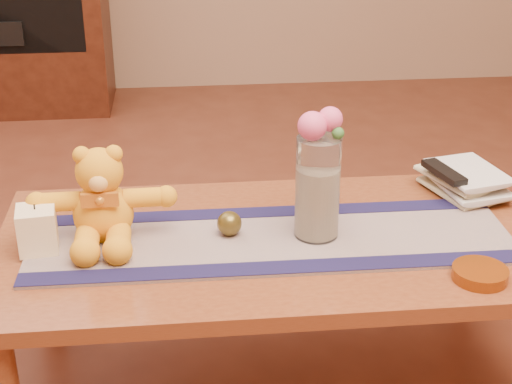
{
  "coord_description": "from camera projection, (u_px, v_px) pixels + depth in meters",
  "views": [
    {
      "loc": [
        -0.22,
        -1.7,
        1.38
      ],
      "look_at": [
        -0.05,
        0.0,
        0.58
      ],
      "focal_mm": 54.38,
      "sensor_mm": 36.0,
      "label": 1
    }
  ],
  "objects": [
    {
      "name": "book_top",
      "position": [
        443.0,
        177.0,
        2.13
      ],
      "size": [
        0.21,
        0.25,
        0.02
      ],
      "primitive_type": "imported",
      "rotation": [
        0.0,
        0.0,
        0.21
      ],
      "color": "beige",
      "rests_on": "book_upper"
    },
    {
      "name": "persian_runner",
      "position": [
        272.0,
        240.0,
        1.93
      ],
      "size": [
        1.2,
        0.36,
        0.01
      ],
      "primitive_type": "cube",
      "rotation": [
        0.0,
        0.0,
        -0.01
      ],
      "color": "#1C234F",
      "rests_on": "coffee_table_top"
    },
    {
      "name": "blue_flower_back",
      "position": [
        321.0,
        122.0,
        1.86
      ],
      "size": [
        0.04,
        0.04,
        0.04
      ],
      "primitive_type": "sphere",
      "color": "#5467B6",
      "rests_on": "glass_vase"
    },
    {
      "name": "rose_right",
      "position": [
        330.0,
        119.0,
        1.83
      ],
      "size": [
        0.06,
        0.06,
        0.06
      ],
      "primitive_type": "sphere",
      "color": "#E8518A",
      "rests_on": "glass_vase"
    },
    {
      "name": "pillar_candle",
      "position": [
        37.0,
        229.0,
        1.86
      ],
      "size": [
        0.1,
        0.1,
        0.11
      ],
      "primitive_type": "cube",
      "rotation": [
        0.0,
        0.0,
        0.12
      ],
      "color": "#FFECBB",
      "rests_on": "persian_runner"
    },
    {
      "name": "runner_border_far",
      "position": [
        266.0,
        212.0,
        2.06
      ],
      "size": [
        1.2,
        0.07,
        0.0
      ],
      "primitive_type": "cube",
      "rotation": [
        0.0,
        0.0,
        -0.01
      ],
      "color": "#15133A",
      "rests_on": "persian_runner"
    },
    {
      "name": "book_lower",
      "position": [
        442.0,
        189.0,
        2.14
      ],
      "size": [
        0.2,
        0.25,
        0.02
      ],
      "primitive_type": "imported",
      "rotation": [
        0.0,
        0.0,
        0.18
      ],
      "color": "beige",
      "rests_on": "book_bottom"
    },
    {
      "name": "blue_flower_side",
      "position": [
        306.0,
        128.0,
        1.85
      ],
      "size": [
        0.04,
        0.04,
        0.04
      ],
      "primitive_type": "sphere",
      "color": "#5467B6",
      "rests_on": "glass_vase"
    },
    {
      "name": "glass_vase",
      "position": [
        318.0,
        188.0,
        1.89
      ],
      "size": [
        0.11,
        0.11,
        0.26
      ],
      "primitive_type": "cylinder",
      "color": "silver",
      "rests_on": "persian_runner"
    },
    {
      "name": "coffee_table_top",
      "position": [
        276.0,
        245.0,
        1.96
      ],
      "size": [
        1.4,
        0.7,
        0.04
      ],
      "primitive_type": "cube",
      "color": "#612D17",
      "rests_on": "floor"
    },
    {
      "name": "rose_left",
      "position": [
        312.0,
        126.0,
        1.81
      ],
      "size": [
        0.07,
        0.07,
        0.07
      ],
      "primitive_type": "sphere",
      "color": "#E8518A",
      "rests_on": "glass_vase"
    },
    {
      "name": "table_leg_bl",
      "position": [
        45.0,
        275.0,
        2.26
      ],
      "size": [
        0.07,
        0.07,
        0.41
      ],
      "primitive_type": "cylinder",
      "color": "#612D17",
      "rests_on": "floor"
    },
    {
      "name": "potpourri_fill",
      "position": [
        317.0,
        202.0,
        1.91
      ],
      "size": [
        0.09,
        0.09,
        0.18
      ],
      "primitive_type": "cylinder",
      "color": "beige",
      "rests_on": "glass_vase"
    },
    {
      "name": "bronze_ball",
      "position": [
        229.0,
        223.0,
        1.94
      ],
      "size": [
        0.08,
        0.08,
        0.06
      ],
      "primitive_type": "sphere",
      "rotation": [
        0.0,
        0.0,
        -0.31
      ],
      "color": "#4F441A",
      "rests_on": "persian_runner"
    },
    {
      "name": "book_upper",
      "position": [
        438.0,
        183.0,
        2.14
      ],
      "size": [
        0.24,
        0.27,
        0.02
      ],
      "primitive_type": "imported",
      "rotation": [
        0.0,
        0.0,
        0.37
      ],
      "color": "beige",
      "rests_on": "book_lower"
    },
    {
      "name": "runner_border_near",
      "position": [
        279.0,
        267.0,
        1.8
      ],
      "size": [
        1.2,
        0.07,
        0.0
      ],
      "primitive_type": "cube",
      "rotation": [
        0.0,
        0.0,
        -0.01
      ],
      "color": "#15133A",
      "rests_on": "persian_runner"
    },
    {
      "name": "leaf_sprig",
      "position": [
        338.0,
        133.0,
        1.82
      ],
      "size": [
        0.03,
        0.03,
        0.03
      ],
      "primitive_type": "sphere",
      "color": "#33662D",
      "rests_on": "glass_vase"
    },
    {
      "name": "tv_remote",
      "position": [
        444.0,
        172.0,
        2.11
      ],
      "size": [
        0.09,
        0.17,
        0.02
      ],
      "primitive_type": "cube",
      "rotation": [
        0.0,
        0.0,
        0.27
      ],
      "color": "black",
      "rests_on": "book_top"
    },
    {
      "name": "book_bottom",
      "position": [
        439.0,
        195.0,
        2.15
      ],
      "size": [
        0.23,
        0.26,
        0.02
      ],
      "primitive_type": "imported",
      "rotation": [
        0.0,
        0.0,
        0.32
      ],
      "color": "beige",
      "rests_on": "coffee_table_top"
    },
    {
      "name": "floor",
      "position": [
        274.0,
        381.0,
        2.14
      ],
      "size": [
        5.5,
        5.5,
        0.0
      ],
      "primitive_type": "plane",
      "color": "#562718",
      "rests_on": "ground"
    },
    {
      "name": "candle_wick",
      "position": [
        34.0,
        207.0,
        1.83
      ],
      "size": [
        0.0,
        0.0,
        0.01
      ],
      "primitive_type": "cylinder",
      "rotation": [
        0.0,
        0.0,
        0.12
      ],
      "color": "black",
      "rests_on": "pillar_candle"
    },
    {
      "name": "teddy_bear",
      "position": [
        102.0,
        195.0,
        1.89
      ],
      "size": [
        0.34,
        0.29,
        0.23
      ],
      "primitive_type": null,
      "rotation": [
        0.0,
        0.0,
        0.02
      ],
      "color": "orange",
      "rests_on": "persian_runner"
    },
    {
      "name": "amber_dish",
      "position": [
        480.0,
        274.0,
        1.77
      ],
      "size": [
        0.16,
        0.16,
        0.03
      ],
      "primitive_type": "cylinder",
      "rotation": [
        0.0,
        0.0,
        -0.33
      ],
      "color": "#BF5914",
      "rests_on": "coffee_table_top"
    },
    {
      "name": "table_leg_br",
      "position": [
        470.0,
        253.0,
        2.37
      ],
      "size": [
        0.07,
        0.07,
        0.41
      ],
      "primitive_type": "cylinder",
      "color": "#612D17",
      "rests_on": "floor"
    }
  ]
}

